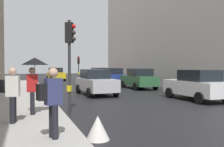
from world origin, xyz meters
TOP-DOWN VIEW (x-y plane):
  - ground_plane at (0.00, 0.00)m, footprint 120.00×120.00m
  - sidewalk_kerb at (-7.09, 6.00)m, footprint 3.41×40.00m
  - building_facade_right at (11.39, 16.47)m, footprint 12.00×24.63m
  - traffic_light_near_right at (-5.07, 2.94)m, footprint 0.44×0.36m
  - traffic_light_far_median at (-0.42, 23.23)m, footprint 0.25×0.43m
  - car_yellow_taxi at (-2.76, 27.10)m, footprint 2.26×4.32m
  - car_blue_van at (2.03, 17.61)m, footprint 2.07×4.23m
  - car_silver_hatchback at (-2.22, 9.04)m, footprint 2.16×4.27m
  - car_white_compact at (2.55, 4.48)m, footprint 2.09×4.23m
  - car_red_sedan at (2.58, 24.50)m, footprint 2.23×4.31m
  - car_green_estate at (2.57, 12.14)m, footprint 2.05×4.22m
  - pedestrian_with_umbrella at (-6.50, 2.47)m, footprint 1.00×1.00m
  - pedestrian_with_grey_backpack at (-6.21, -0.95)m, footprint 0.65×0.41m
  - pedestrian_with_black_backpack at (-7.24, 1.21)m, footprint 0.64×0.40m
  - warning_sign_triangle at (-5.01, -0.93)m, footprint 0.64×0.64m

SIDE VIEW (x-z plane):
  - ground_plane at x=0.00m, z-range 0.00..0.00m
  - sidewalk_kerb at x=-7.09m, z-range 0.00..0.16m
  - warning_sign_triangle at x=-5.01m, z-range 0.00..0.65m
  - car_yellow_taxi at x=-2.76m, z-range 0.00..1.76m
  - car_blue_van at x=2.03m, z-range 0.00..1.76m
  - car_silver_hatchback at x=-2.22m, z-range 0.00..1.76m
  - car_white_compact at x=2.55m, z-range 0.00..1.76m
  - car_red_sedan at x=2.58m, z-range 0.00..1.76m
  - car_green_estate at x=2.57m, z-range 0.00..1.76m
  - pedestrian_with_grey_backpack at x=-6.21m, z-range 0.28..2.05m
  - pedestrian_with_black_backpack at x=-7.24m, z-range 0.28..2.05m
  - pedestrian_with_umbrella at x=-6.50m, z-range 0.77..2.91m
  - traffic_light_far_median at x=-0.42m, z-range 0.61..3.82m
  - traffic_light_near_right at x=-5.07m, z-range 0.73..4.60m
  - building_facade_right at x=11.39m, z-range 0.00..12.56m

